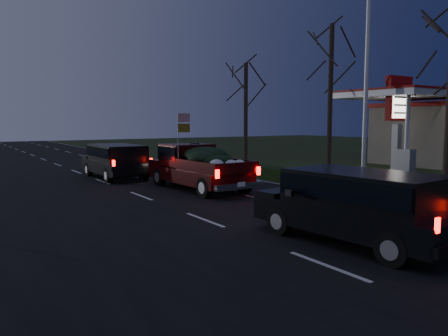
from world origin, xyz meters
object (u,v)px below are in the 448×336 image
gas_price_pylon (398,108)px  pickup_truck (198,164)px  lead_suv (116,158)px  rear_suv (360,200)px  light_pole (367,64)px

gas_price_pylon → pickup_truck: size_ratio=0.98×
gas_price_pylon → lead_suv: gas_price_pylon is taller
gas_price_pylon → rear_suv: 17.06m
gas_price_pylon → pickup_truck: bearing=178.4°
pickup_truck → rear_suv: pickup_truck is taller
rear_suv → gas_price_pylon: bearing=28.0°
gas_price_pylon → rear_suv: size_ratio=1.08×
light_pole → gas_price_pylon: bearing=24.7°
gas_price_pylon → pickup_truck: (-13.19, 0.37, -2.67)m
pickup_truck → rear_suv: 9.61m
rear_suv → light_pole: bearing=34.1°
lead_suv → pickup_truck: bearing=-72.2°
gas_price_pylon → lead_suv: size_ratio=1.11×
pickup_truck → rear_suv: bearing=-97.6°
light_pole → lead_suv: size_ratio=1.83×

